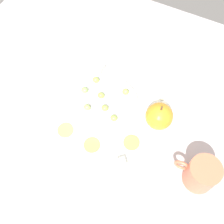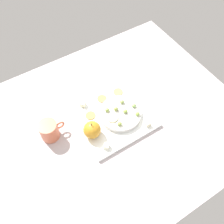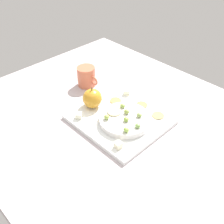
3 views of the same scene
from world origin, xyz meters
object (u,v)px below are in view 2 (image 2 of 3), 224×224
Objects in this scene: cracker_2 at (118,92)px; grape_5 at (120,124)px; cheese_cube_2 at (148,124)px; grape_6 at (116,109)px; grape_3 at (107,110)px; platter at (113,118)px; apple_slice_0 at (112,118)px; grape_4 at (138,114)px; cheese_cube_0 at (107,146)px; apple_whole at (92,130)px; cheese_cube_1 at (83,104)px; serving_dish at (121,114)px; grape_0 at (125,111)px; cup at (49,131)px; grape_1 at (134,106)px; cracker_1 at (91,115)px; grape_2 at (122,102)px; cracker_0 at (102,99)px.

cracker_2 is 19.61cm from grape_5.
grape_6 is at bearing -56.75° from cheese_cube_2.
cheese_cube_2 is at bearing 130.48° from grape_3.
platter is 14.21cm from cracker_2.
grape_5 reaches higher than cracker_2.
apple_slice_0 reaches higher than cracker_2.
grape_6 reaches higher than cracker_2.
cheese_cube_0 is at bearing 15.38° from grape_4.
cracker_2 is at bearing -148.04° from apple_whole.
serving_dish is at bearing 129.96° from cheese_cube_1.
cup reaches higher than grape_0.
serving_dish is at bearing -143.40° from cheese_cube_0.
grape_3 is (11.05, 7.83, 2.85)cm from cracker_2.
apple_whole is 14.67cm from grape_6.
grape_0 is at bearing 5.58° from grape_1.
cheese_cube_0 is (-1.85, 8.32, -2.60)cm from apple_whole.
cracker_1 is 15.24cm from grape_2.
serving_dish reaches higher than cracker_1.
apple_slice_0 is at bearing -75.91° from grape_5.
cheese_cube_2 is (-7.14, 10.12, -0.02)cm from serving_dish.
cheese_cube_2 is at bearing 104.66° from grape_2.
apple_whole is 3.36× the size of cheese_cube_1.
cheese_cube_1 is 11.91cm from grape_3.
cup reaches higher than apple_slice_0.
grape_1 is at bearing -176.72° from apple_whole.
cup is at bearing -14.44° from platter.
cracker_2 is (-21.35, -13.32, -3.50)cm from apple_whole.
cheese_cube_2 is 1.14× the size of grape_1.
cup is (29.08, -5.69, -0.38)cm from grape_6.
cheese_cube_0 is at bearing 102.56° from apple_whole.
serving_dish is 8.38× the size of cheese_cube_1.
cracker_1 is at bearing -10.93° from grape_2.
cracker_1 is (9.03, 5.28, 0.00)cm from cracker_0.
cracker_1 is (8.19, -5.99, 0.97)cm from platter.
cup is (25.16, -8.41, 0.21)cm from apple_slice_0.
grape_4 is (-20.63, 3.16, -0.60)cm from apple_whole.
apple_slice_0 is at bearing 161.51° from cup.
cracker_1 is 2.27× the size of grape_4.
cheese_cube_0 is at bearing 40.19° from grape_2.
serving_dish is 9.53× the size of grape_1.
grape_1 is at bearing -87.44° from cheese_cube_2.
serving_dish is at bearing -128.38° from grape_5.
grape_2 is (-1.62, -5.02, 0.01)cm from grape_0.
grape_3 is (1.73, -2.86, 3.83)cm from platter.
grape_1 reaches higher than cracker_1.
serving_dish is at bearing 165.09° from cup.
cracker_2 is (-8.47, 0.58, 0.00)cm from cracker_0.
cup is (18.66, 5.64, 1.65)cm from cheese_cube_1.
apple_whole is at bearing -20.99° from cheese_cube_2.
cheese_cube_1 reaches higher than cracker_0.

